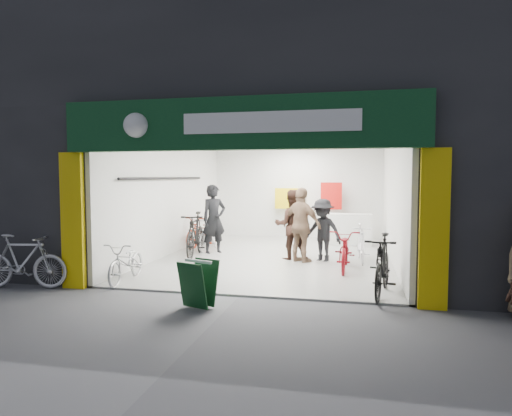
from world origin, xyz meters
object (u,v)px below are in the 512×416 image
(bike_right_front, at_px, (382,266))
(sandwich_board, at_px, (199,283))
(bike_left_front, at_px, (127,262))
(parked_bike, at_px, (22,261))

(bike_right_front, relative_size, sandwich_board, 2.42)
(bike_right_front, height_order, sandwich_board, bike_right_front)
(bike_left_front, relative_size, sandwich_board, 2.07)
(bike_right_front, bearing_deg, parked_bike, -162.87)
(bike_left_front, height_order, bike_right_front, bike_right_front)
(bike_left_front, xyz_separation_m, parked_bike, (-1.70, -0.90, 0.11))
(parked_bike, height_order, sandwich_board, parked_bike)
(bike_left_front, bearing_deg, bike_right_front, -4.68)
(bike_right_front, distance_m, sandwich_board, 3.28)
(parked_bike, bearing_deg, bike_right_front, -91.55)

